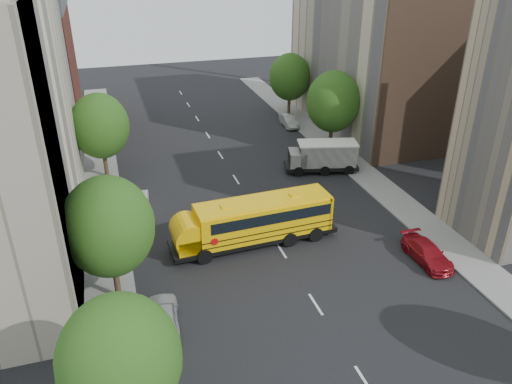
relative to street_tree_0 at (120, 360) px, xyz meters
name	(u,v)px	position (x,y,z in m)	size (l,w,h in m)	color
ground	(272,236)	(11.00, 14.00, -4.64)	(120.00, 120.00, 0.00)	black
sidewalk_left	(105,225)	(-0.50, 19.00, -4.58)	(3.00, 80.00, 0.12)	slate
sidewalk_right	(378,186)	(22.50, 19.00, -4.58)	(3.00, 80.00, 0.12)	slate
lane_markings	(236,179)	(11.00, 24.00, -4.64)	(0.15, 64.00, 0.01)	silver
building_left_redbrick	(25,75)	(-7.00, 42.00, 1.86)	(10.00, 15.00, 13.00)	maroon
building_right_far	(371,46)	(29.00, 34.00, 4.36)	(10.00, 22.00, 18.00)	beige
building_right_sidewall	(432,68)	(29.00, 23.00, 4.36)	(10.10, 0.30, 18.00)	brown
street_tree_0	(120,360)	(0.00, 0.00, 0.00)	(4.80, 4.80, 7.41)	#38281C
street_tree_1	(108,227)	(0.00, 10.00, 0.31)	(5.12, 5.12, 7.90)	#38281C
street_tree_2	(100,126)	(0.00, 28.00, 0.19)	(4.99, 4.99, 7.71)	#38281C
street_tree_4	(333,102)	(22.00, 28.00, 0.43)	(5.25, 5.25, 8.10)	#38281C
street_tree_5	(290,77)	(22.00, 40.00, 0.06)	(4.86, 4.86, 7.51)	#38281C
school_bus	(252,220)	(9.37, 13.49, -2.78)	(11.95, 3.44, 3.33)	black
safari_truck	(322,156)	(19.06, 23.45, -3.14)	(6.96, 3.85, 2.83)	black
parked_car_0	(163,317)	(2.20, 6.65, -3.90)	(1.74, 4.33, 1.48)	#AAABB0
parked_car_1	(139,202)	(2.20, 20.79, -3.95)	(1.46, 4.19, 1.38)	white
parked_car_3	(427,253)	(19.80, 7.95, -4.01)	(1.78, 4.37, 1.27)	maroon
parked_car_5	(289,121)	(20.60, 36.16, -4.00)	(1.35, 3.88, 1.28)	gray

